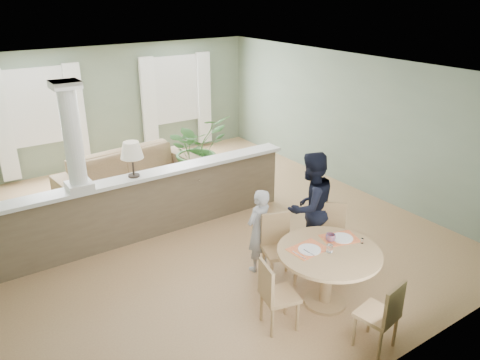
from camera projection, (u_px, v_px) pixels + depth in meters
ground at (201, 226)px, 8.18m from camera, size 8.00×8.00×0.00m
room_shell at (177, 118)px, 7.95m from camera, size 7.02×8.02×2.71m
pony_wall at (140, 199)px, 7.55m from camera, size 5.32×0.38×2.70m
sofa at (131, 174)px, 9.34m from camera, size 2.94×1.41×0.83m
houseplant at (197, 149)px, 9.87m from camera, size 1.45×1.30×1.43m
dining_table at (328, 261)px, 5.96m from camera, size 1.32×1.32×0.90m
chair_far_boy at (278, 244)px, 6.55m from camera, size 0.55×0.55×0.97m
chair_far_man at (330, 234)px, 6.77m from camera, size 0.64×0.64×1.01m
chair_near at (383, 313)px, 5.22m from camera, size 0.47×0.47×0.91m
chair_side at (274, 293)px, 5.57m from camera, size 0.49×0.49×0.91m
child_person at (259, 230)px, 6.72m from camera, size 0.52×0.41×1.26m
man_person at (310, 207)px, 6.94m from camera, size 0.86×0.69×1.71m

